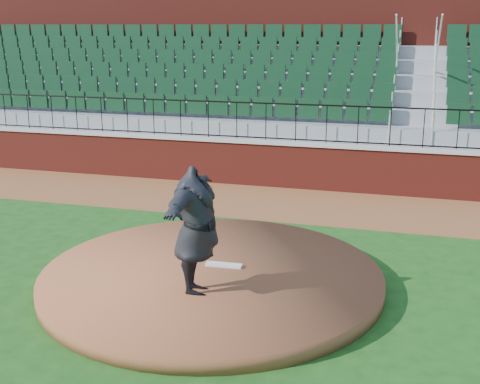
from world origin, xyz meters
name	(u,v)px	position (x,y,z in m)	size (l,w,h in m)	color
ground	(216,287)	(0.00, 0.00, 0.00)	(90.00, 90.00, 0.00)	#194B15
warning_track	(282,203)	(0.00, 5.40, 0.01)	(34.00, 3.20, 0.01)	brown
field_wall	(295,166)	(0.00, 7.00, 0.60)	(34.00, 0.35, 1.20)	maroon
wall_cap	(295,143)	(0.00, 7.00, 1.25)	(34.00, 0.45, 0.10)	#B7B7B7
wall_railing	(296,123)	(0.00, 7.00, 1.80)	(34.00, 0.05, 1.00)	black
seating_stands	(313,94)	(0.00, 9.72, 2.30)	(34.00, 5.10, 4.60)	gray
concourse_wall	(326,73)	(0.00, 12.52, 2.75)	(34.00, 0.50, 5.50)	maroon
pitchers_mound	(212,277)	(-0.11, 0.10, 0.12)	(5.87, 5.87, 0.25)	brown
pitching_rubber	(224,265)	(0.03, 0.35, 0.27)	(0.65, 0.16, 0.04)	white
pitcher	(196,231)	(-0.05, -0.80, 1.28)	(2.53, 0.69, 2.05)	black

